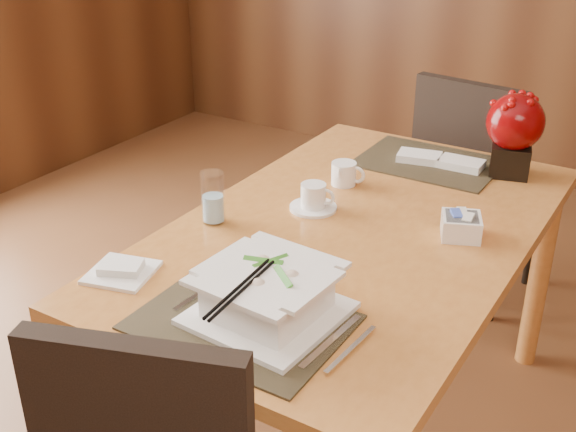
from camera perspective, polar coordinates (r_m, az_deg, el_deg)
The scene contains 12 objects.
dining_table at distance 2.05m, azimuth 5.18°, elevation -3.22°, with size 0.90×1.50×0.75m.
placemat_near at distance 1.60m, azimuth -3.71°, elevation -8.36°, with size 0.45×0.33×0.01m, color black.
placemat_far at distance 2.47m, azimuth 11.05°, elevation 4.19°, with size 0.45×0.33×0.01m, color black.
soup_setting at distance 1.58m, azimuth -1.63°, elevation -6.25°, with size 0.32×0.32×0.12m.
coffee_cup at distance 2.09m, azimuth 2.01°, elevation 1.40°, with size 0.14×0.14×0.08m.
water_glass at distance 2.00m, azimuth -5.96°, elevation 1.46°, with size 0.07×0.07×0.15m, color silver.
creamer_jug at distance 2.26m, azimuth 4.43°, elevation 3.37°, with size 0.10×0.10×0.07m, color white, non-canonical shape.
sugar_caddy at distance 1.99m, azimuth 13.51°, elevation -0.80°, with size 0.10×0.10×0.06m, color white.
berry_decor at distance 2.39m, azimuth 17.45°, elevation 6.52°, with size 0.18×0.18×0.27m.
napkins_far at distance 2.45m, azimuth 12.15°, elevation 4.29°, with size 0.28×0.10×0.03m, color white, non-canonical shape.
bread_plate at distance 1.82m, azimuth -13.01°, elevation -4.37°, with size 0.15×0.15×0.01m, color white.
far_chair at distance 2.94m, azimuth 14.43°, elevation 2.87°, with size 0.50×0.50×0.95m.
Camera 1 is at (0.77, -1.02, 1.66)m, focal length 45.00 mm.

